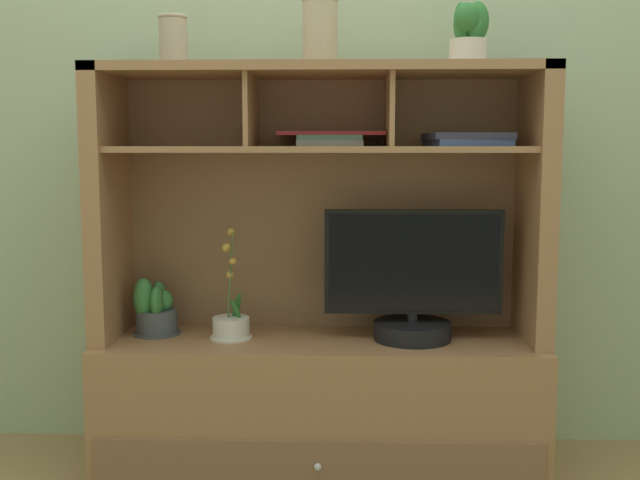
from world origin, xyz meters
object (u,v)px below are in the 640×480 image
object	(u,v)px
magazine_stack_left	(330,138)
potted_succulent	(469,34)
magazine_stack_centre	(467,140)
ceramic_vase	(173,41)
potted_fern	(155,311)
tv_monitor	(413,288)
media_console	(320,350)
potted_orchid	(231,323)
accent_vase	(320,31)

from	to	relation	value
magazine_stack_left	potted_succulent	xyz separation A→B (m)	(0.45, -0.03, 0.33)
magazine_stack_centre	ceramic_vase	distance (m)	1.01
potted_fern	magazine_stack_centre	size ratio (longest dim) A/B	0.71
tv_monitor	ceramic_vase	world-z (taller)	ceramic_vase
magazine_stack_centre	ceramic_vase	size ratio (longest dim) A/B	1.72
media_console	ceramic_vase	size ratio (longest dim) A/B	8.96
media_console	potted_succulent	size ratio (longest dim) A/B	7.10
tv_monitor	magazine_stack_left	xyz separation A→B (m)	(-0.28, 0.07, 0.49)
tv_monitor	magazine_stack_left	distance (m)	0.57
potted_fern	potted_succulent	world-z (taller)	potted_succulent
potted_orchid	magazine_stack_centre	distance (m)	0.99
ceramic_vase	tv_monitor	bearing A→B (deg)	-2.06
media_console	potted_fern	world-z (taller)	media_console
media_console	magazine_stack_centre	size ratio (longest dim) A/B	5.22
potted_fern	ceramic_vase	world-z (taller)	ceramic_vase
tv_monitor	ceramic_vase	size ratio (longest dim) A/B	3.57
potted_orchid	accent_vase	size ratio (longest dim) A/B	1.73
potted_succulent	potted_orchid	bearing A→B (deg)	-177.02
media_console	magazine_stack_left	distance (m)	0.72
magazine_stack_centre	potted_succulent	bearing A→B (deg)	83.19
potted_fern	magazine_stack_left	xyz separation A→B (m)	(0.60, 0.03, 0.59)
potted_succulent	magazine_stack_left	bearing A→B (deg)	176.26
ceramic_vase	potted_fern	bearing A→B (deg)	170.92
potted_succulent	potted_fern	bearing A→B (deg)	179.81
media_console	accent_vase	size ratio (longest dim) A/B	6.82
potted_orchid	magazine_stack_left	world-z (taller)	magazine_stack_left
tv_monitor	ceramic_vase	distance (m)	1.13
magazine_stack_left	accent_vase	world-z (taller)	accent_vase
ceramic_vase	accent_vase	bearing A→B (deg)	-1.16
media_console	ceramic_vase	distance (m)	1.14
potted_orchid	accent_vase	xyz separation A→B (m)	(0.30, 0.02, 0.96)
potted_orchid	ceramic_vase	bearing A→B (deg)	170.59
potted_fern	accent_vase	size ratio (longest dim) A/B	0.93
media_console	magazine_stack_centre	distance (m)	0.86
potted_fern	potted_succulent	bearing A→B (deg)	-0.19
tv_monitor	ceramic_vase	xyz separation A→B (m)	(-0.79, 0.03, 0.81)
potted_succulent	ceramic_vase	bearing A→B (deg)	-179.36
ceramic_vase	accent_vase	xyz separation A→B (m)	(0.48, -0.01, 0.03)
media_console	potted_orchid	distance (m)	0.32
tv_monitor	media_console	bearing A→B (deg)	174.45
media_console	potted_succulent	xyz separation A→B (m)	(0.48, 0.01, 1.05)
media_console	potted_orchid	size ratio (longest dim) A/B	3.94
magazine_stack_centre	potted_succulent	distance (m)	0.34
magazine_stack_left	accent_vase	bearing A→B (deg)	-123.88
media_console	magazine_stack_left	size ratio (longest dim) A/B	4.12
magazine_stack_left	magazine_stack_centre	xyz separation A→B (m)	(0.44, -0.06, -0.01)
media_console	magazine_stack_left	bearing A→B (deg)	48.88
potted_orchid	accent_vase	bearing A→B (deg)	3.88
ceramic_vase	accent_vase	world-z (taller)	accent_vase
magazine_stack_centre	accent_vase	bearing A→B (deg)	179.17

